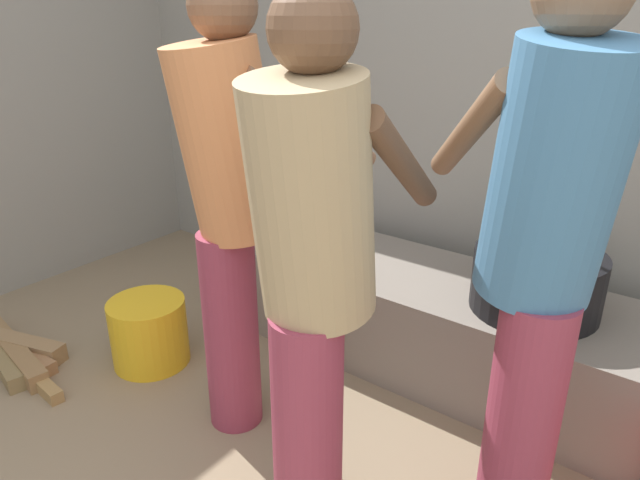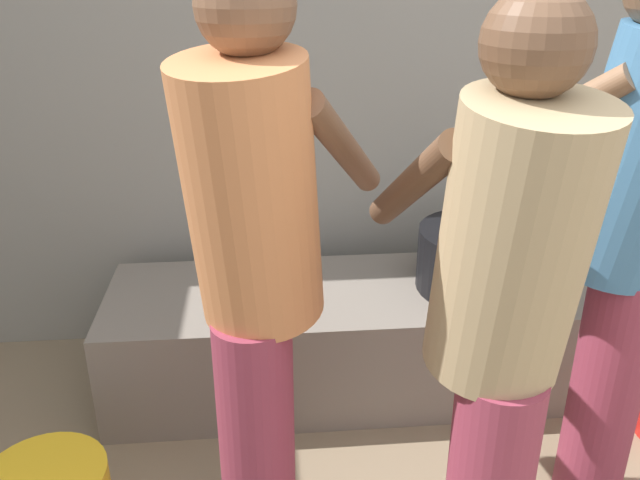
% 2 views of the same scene
% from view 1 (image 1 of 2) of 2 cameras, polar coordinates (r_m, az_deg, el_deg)
% --- Properties ---
extents(block_enclosure_rear, '(5.27, 0.20, 2.14)m').
position_cam_1_polar(block_enclosure_rear, '(2.69, 22.05, 11.77)').
color(block_enclosure_rear, gray).
rests_on(block_enclosure_rear, ground_plane).
extents(hearth_ledge, '(1.94, 0.60, 0.42)m').
position_cam_1_polar(hearth_ledge, '(2.59, 10.83, -7.79)').
color(hearth_ledge, slate).
rests_on(hearth_ledge, ground_plane).
extents(cooking_pot_main, '(0.48, 0.48, 0.69)m').
position_cam_1_polar(cooking_pot_main, '(2.28, 20.90, -3.84)').
color(cooking_pot_main, black).
rests_on(cooking_pot_main, hearth_ledge).
extents(cook_in_tan_shirt, '(0.40, 0.68, 1.54)m').
position_cam_1_polar(cook_in_tan_shirt, '(1.44, -0.76, -2.45)').
color(cook_in_tan_shirt, '#8C3347').
rests_on(cook_in_tan_shirt, ground_plane).
extents(cook_in_orange_shirt, '(0.58, 0.74, 1.60)m').
position_cam_1_polar(cook_in_orange_shirt, '(1.93, -8.83, 4.77)').
color(cook_in_orange_shirt, '#8C3347').
rests_on(cook_in_orange_shirt, ground_plane).
extents(cook_in_blue_shirt, '(0.69, 0.71, 1.63)m').
position_cam_1_polar(cook_in_blue_shirt, '(1.54, 21.54, -0.17)').
color(cook_in_blue_shirt, '#8C3347').
rests_on(cook_in_blue_shirt, ground_plane).
extents(bucket_yellow_plastic, '(0.34, 0.34, 0.30)m').
position_cam_1_polar(bucket_yellow_plastic, '(2.67, -16.74, -8.79)').
color(bucket_yellow_plastic, gold).
rests_on(bucket_yellow_plastic, ground_plane).
extents(firewood_pile, '(0.91, 0.30, 0.08)m').
position_cam_1_polar(firewood_pile, '(2.99, -28.61, -9.74)').
color(firewood_pile, '#9A7544').
rests_on(firewood_pile, ground_plane).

